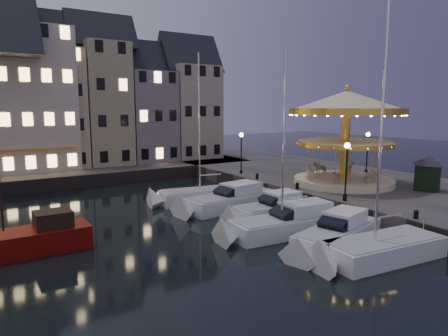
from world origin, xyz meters
TOP-DOWN VIEW (x-y plane):
  - ground at (0.00, 0.00)m, footprint 160.00×160.00m
  - quay_east at (14.00, 6.00)m, footprint 16.00×56.00m
  - quay_north at (-8.00, 28.00)m, footprint 44.00×12.00m
  - quaywall_e at (6.00, 6.00)m, footprint 0.15×44.00m
  - quaywall_n at (-6.00, 22.00)m, footprint 48.00×0.15m
  - streetlamp_b at (7.20, 1.00)m, footprint 0.44×0.44m
  - streetlamp_c at (7.20, 14.50)m, footprint 0.44×0.44m
  - streetlamp_d at (18.50, 8.00)m, footprint 0.44×0.44m
  - bollard_a at (6.60, -5.00)m, footprint 0.30×0.30m
  - bollard_b at (6.60, 0.50)m, footprint 0.30×0.30m
  - bollard_c at (6.60, 5.50)m, footprint 0.30×0.30m
  - bollard_d at (6.60, 11.00)m, footprint 0.30×0.30m
  - townhouse_nc at (-8.00, 30.00)m, footprint 6.82×8.00m
  - townhouse_nd at (-2.25, 30.00)m, footprint 5.50×8.00m
  - townhouse_ne at (3.20, 30.00)m, footprint 6.16×8.00m
  - townhouse_nf at (9.25, 30.00)m, footprint 6.82×8.00m
  - motorboat_a at (1.58, -5.96)m, footprint 7.94×3.34m
  - motorboat_b at (1.38, -3.34)m, footprint 7.96×4.15m
  - motorboat_c at (0.68, -0.05)m, footprint 9.43×3.21m
  - motorboat_d at (1.79, 3.06)m, footprint 7.01×2.32m
  - motorboat_e at (0.99, 7.35)m, footprint 9.06×3.66m
  - motorboat_f at (0.33, 10.37)m, footprint 9.30×3.79m
  - red_fishing_boat at (-13.67, 5.10)m, footprint 6.78×2.44m
  - carousel at (11.57, 4.98)m, footprint 9.84×9.84m
  - ticket_kiosk at (15.18, -0.54)m, footprint 2.76×2.76m

SIDE VIEW (x-z plane):
  - ground at x=0.00m, z-range 0.00..0.00m
  - motorboat_f at x=0.33m, z-range -5.62..6.68m
  - motorboat_a at x=1.58m, z-range -6.05..7.13m
  - motorboat_d at x=1.79m, z-range -0.44..1.71m
  - motorboat_b at x=1.38m, z-range -0.43..1.72m
  - motorboat_e at x=0.99m, z-range -0.43..1.72m
  - quay_east at x=14.00m, z-range 0.00..1.30m
  - quay_north at x=-8.00m, z-range 0.00..1.30m
  - quaywall_e at x=6.00m, z-range 0.00..1.30m
  - quaywall_n at x=-6.00m, z-range 0.00..1.30m
  - motorboat_c at x=0.68m, z-range -5.56..6.92m
  - red_fishing_boat at x=-13.67m, z-range -2.17..3.55m
  - bollard_a at x=6.60m, z-range 1.32..1.89m
  - bollard_b at x=6.60m, z-range 1.32..1.89m
  - bollard_c at x=6.60m, z-range 1.32..1.89m
  - bollard_d at x=6.60m, z-range 1.32..1.89m
  - ticket_kiosk at x=15.18m, z-range 1.60..4.84m
  - streetlamp_b at x=7.20m, z-range 1.93..6.10m
  - streetlamp_c at x=7.20m, z-range 1.93..6.10m
  - streetlamp_d at x=18.50m, z-range 1.93..6.10m
  - carousel at x=11.57m, z-range 2.67..11.27m
  - townhouse_ne at x=3.20m, z-range 1.38..14.18m
  - townhouse_nf at x=9.25m, z-range 1.38..15.18m
  - townhouse_nc at x=-8.00m, z-range 1.38..16.18m
  - townhouse_nd at x=-2.25m, z-range 1.38..17.18m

